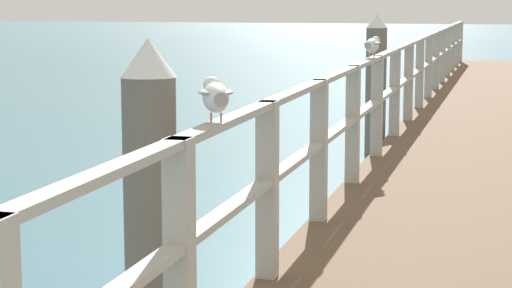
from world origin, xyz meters
The scene contains 6 objects.
pier_deck centered at (0.00, 13.55, 0.21)m, with size 2.40×27.10×0.42m, color brown.
pier_railing centered at (-1.12, 13.55, 1.09)m, with size 0.12×25.62×1.09m.
dock_piling_near centered at (-1.50, 4.61, 0.97)m, with size 0.29×0.29×1.92m.
dock_piling_far centered at (-1.50, 12.99, 0.97)m, with size 0.29×0.29×1.92m.
seagull_foreground centered at (-1.12, 4.55, 1.64)m, with size 0.25×0.45×0.21m.
seagull_background centered at (-1.12, 9.93, 1.64)m, with size 0.19×0.48×0.21m.
Camera 1 is at (0.31, -0.00, 2.12)m, focal length 67.76 mm.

